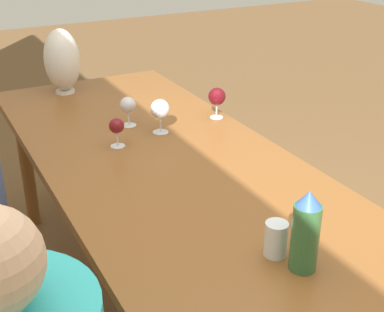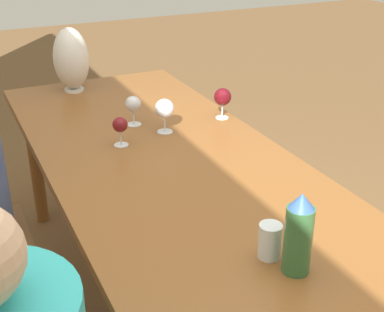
# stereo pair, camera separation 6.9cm
# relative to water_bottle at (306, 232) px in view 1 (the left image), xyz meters

# --- Properties ---
(dining_table) EXTENTS (3.13, 0.92, 0.77)m
(dining_table) POSITION_rel_water_bottle_xyz_m (0.38, 0.03, -0.18)
(dining_table) COLOR brown
(dining_table) RESTS_ON ground_plane
(water_bottle) EXTENTS (0.08, 0.08, 0.24)m
(water_bottle) POSITION_rel_water_bottle_xyz_m (0.00, 0.00, 0.00)
(water_bottle) COLOR #336638
(water_bottle) RESTS_ON dining_table
(water_tumbler) EXTENTS (0.07, 0.07, 0.10)m
(water_tumbler) POSITION_rel_water_bottle_xyz_m (0.08, 0.03, -0.06)
(water_tumbler) COLOR silver
(water_tumbler) RESTS_ON dining_table
(vase) EXTENTS (0.18, 0.18, 0.33)m
(vase) POSITION_rel_water_bottle_xyz_m (1.78, 0.15, 0.06)
(vase) COLOR silver
(vase) RESTS_ON dining_table
(wine_glass_1) EXTENTS (0.06, 0.06, 0.12)m
(wine_glass_1) POSITION_rel_water_bottle_xyz_m (0.99, 0.15, -0.03)
(wine_glass_1) COLOR silver
(wine_glass_1) RESTS_ON dining_table
(wine_glass_2) EXTENTS (0.08, 0.08, 0.14)m
(wine_glass_2) POSITION_rel_water_bottle_xyz_m (1.09, -0.37, -0.01)
(wine_glass_2) COLOR silver
(wine_glass_2) RESTS_ON dining_table
(wine_glass_4) EXTENTS (0.07, 0.07, 0.13)m
(wine_glass_4) POSITION_rel_water_bottle_xyz_m (1.19, 0.03, -0.02)
(wine_glass_4) COLOR silver
(wine_glass_4) RESTS_ON dining_table
(wine_glass_5) EXTENTS (0.08, 0.08, 0.15)m
(wine_glass_5) POSITION_rel_water_bottle_xyz_m (1.05, -0.06, -0.01)
(wine_glass_5) COLOR silver
(wine_glass_5) RESTS_ON dining_table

